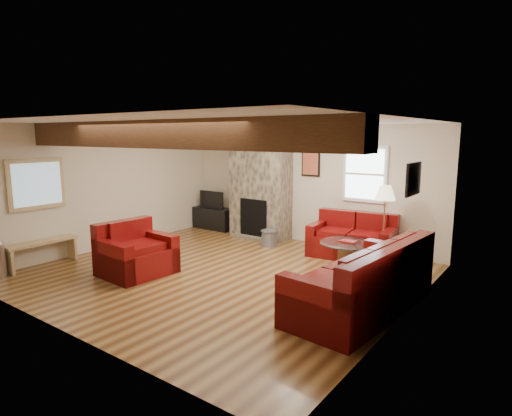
{
  "coord_description": "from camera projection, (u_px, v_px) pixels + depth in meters",
  "views": [
    {
      "loc": [
        4.55,
        -5.23,
        2.3
      ],
      "look_at": [
        0.42,
        0.4,
        1.1
      ],
      "focal_mm": 30.0,
      "sensor_mm": 36.0,
      "label": 1
    }
  ],
  "objects": [
    {
      "name": "room",
      "position": [
        221.0,
        200.0,
        6.99
      ],
      "size": [
        8.0,
        8.0,
        8.0
      ],
      "color": "#513015",
      "rests_on": "ground"
    },
    {
      "name": "oak_beam",
      "position": [
        160.0,
        134.0,
        5.81
      ],
      "size": [
        6.0,
        0.36,
        0.38
      ],
      "primitive_type": "cube",
      "color": "#371F10",
      "rests_on": "room"
    },
    {
      "name": "chimney_breast",
      "position": [
        260.0,
        184.0,
        9.56
      ],
      "size": [
        1.4,
        0.67,
        2.5
      ],
      "color": "#3D362F",
      "rests_on": "floor"
    },
    {
      "name": "back_window",
      "position": [
        365.0,
        174.0,
        8.31
      ],
      "size": [
        0.9,
        0.08,
        1.1
      ],
      "primitive_type": null,
      "color": "white",
      "rests_on": "room"
    },
    {
      "name": "hatch_window",
      "position": [
        37.0,
        184.0,
        7.49
      ],
      "size": [
        0.08,
        1.0,
        0.9
      ],
      "primitive_type": null,
      "color": "tan",
      "rests_on": "room"
    },
    {
      "name": "ceiling_dome",
      "position": [
        298.0,
        126.0,
        6.98
      ],
      "size": [
        0.4,
        0.4,
        0.18
      ],
      "primitive_type": null,
      "color": "beige",
      "rests_on": "room"
    },
    {
      "name": "artwork_back",
      "position": [
        311.0,
        164.0,
        8.98
      ],
      "size": [
        0.42,
        0.06,
        0.52
      ],
      "primitive_type": null,
      "color": "black",
      "rests_on": "room"
    },
    {
      "name": "artwork_right",
      "position": [
        413.0,
        179.0,
        5.42
      ],
      "size": [
        0.06,
        0.55,
        0.42
      ],
      "primitive_type": null,
      "color": "black",
      "rests_on": "room"
    },
    {
      "name": "sofa_three",
      "position": [
        362.0,
        276.0,
        5.64
      ],
      "size": [
        1.22,
        2.49,
        0.93
      ],
      "primitive_type": null,
      "rotation": [
        0.0,
        0.0,
        -1.66
      ],
      "color": "#48050A",
      "rests_on": "floor"
    },
    {
      "name": "loveseat",
      "position": [
        352.0,
        236.0,
        8.12
      ],
      "size": [
        1.65,
        1.07,
        0.83
      ],
      "primitive_type": null,
      "rotation": [
        0.0,
        0.0,
        0.12
      ],
      "color": "#48050A",
      "rests_on": "floor"
    },
    {
      "name": "armchair_red",
      "position": [
        136.0,
        249.0,
        7.09
      ],
      "size": [
        1.01,
        1.13,
        0.87
      ],
      "primitive_type": null,
      "rotation": [
        0.0,
        0.0,
        1.51
      ],
      "color": "#48050A",
      "rests_on": "floor"
    },
    {
      "name": "coffee_table",
      "position": [
        348.0,
        256.0,
        7.4
      ],
      "size": [
        0.97,
        0.97,
        0.5
      ],
      "color": "#4E2D19",
      "rests_on": "floor"
    },
    {
      "name": "tv_cabinet",
      "position": [
        214.0,
        218.0,
        10.58
      ],
      "size": [
        1.05,
        0.42,
        0.53
      ],
      "primitive_type": "cube",
      "color": "black",
      "rests_on": "floor"
    },
    {
      "name": "television",
      "position": [
        214.0,
        199.0,
        10.5
      ],
      "size": [
        0.73,
        0.1,
        0.42
      ],
      "primitive_type": "imported",
      "color": "black",
      "rests_on": "tv_cabinet"
    },
    {
      "name": "floor_lamp",
      "position": [
        385.0,
        197.0,
        7.59
      ],
      "size": [
        0.36,
        0.36,
        1.42
      ],
      "color": "#B08349",
      "rests_on": "floor"
    },
    {
      "name": "pine_bench",
      "position": [
        43.0,
        253.0,
        7.56
      ],
      "size": [
        0.29,
        1.22,
        0.46
      ],
      "primitive_type": null,
      "color": "tan",
      "rests_on": "floor"
    },
    {
      "name": "coal_bucket",
      "position": [
        269.0,
        238.0,
        8.97
      ],
      "size": [
        0.36,
        0.36,
        0.34
      ],
      "primitive_type": null,
      "color": "slate",
      "rests_on": "floor"
    }
  ]
}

